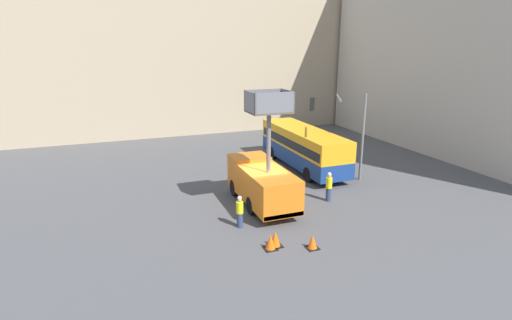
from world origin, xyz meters
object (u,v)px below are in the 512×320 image
Objects in this scene: traffic_cone_mid_road at (275,239)px; road_worker_near_truck at (240,212)px; traffic_cone_near_truck at (312,242)px; city_bus at (303,145)px; utility_truck at (262,180)px; road_worker_directing at (329,187)px; traffic_cone_far_side at (270,242)px; traffic_light_pole at (344,122)px.

road_worker_near_truck is at bearing 109.64° from traffic_cone_mid_road.
road_worker_near_truck reaches higher than traffic_cone_near_truck.
city_bus is 11.40m from road_worker_near_truck.
road_worker_directing is (4.05, -0.77, -0.66)m from utility_truck.
road_worker_directing is 6.18m from traffic_cone_near_truck.
utility_truck is 8.22m from city_bus.
traffic_cone_far_side is (-1.56, -5.00, -1.24)m from utility_truck.
city_bus is 12.84m from traffic_cone_near_truck.
utility_truck is at bearing 142.40° from city_bus.
traffic_cone_mid_road reaches higher than traffic_cone_far_side.
utility_truck reaches higher than traffic_cone_mid_road.
traffic_cone_far_side is (-5.61, -4.22, -0.58)m from road_worker_directing.
traffic_cone_far_side is (-1.86, 0.65, 0.02)m from traffic_cone_near_truck.
city_bus is at bearing -80.90° from road_worker_directing.
road_worker_near_truck is 2.82m from traffic_cone_far_side.
road_worker_directing is 7.05m from traffic_cone_far_side.
city_bus is at bearing 56.18° from traffic_cone_far_side.
traffic_cone_far_side is at bearing 138.26° from road_worker_near_truck.
traffic_light_pole is 3.30× the size of road_worker_directing.
traffic_cone_mid_road is at bearing 29.25° from traffic_cone_far_side.
utility_truck is at bearing 72.70° from traffic_cone_far_side.
traffic_cone_near_truck is (0.30, -5.65, -1.26)m from utility_truck.
city_bus reaches higher than road_worker_near_truck.
traffic_cone_far_side is at bearing 152.84° from city_bus.
road_worker_directing is at bearing -132.41° from traffic_light_pole.
traffic_cone_near_truck is 1.97m from traffic_cone_far_side.
traffic_light_pole reaches higher than traffic_cone_near_truck.
road_worker_directing is (-3.01, -3.29, -3.19)m from traffic_light_pole.
road_worker_directing is at bearing -10.82° from utility_truck.
utility_truck is 3.94× the size of road_worker_near_truck.
traffic_light_pole is 7.97× the size of traffic_cone_mid_road.
traffic_light_pole is 8.52× the size of traffic_cone_far_side.
utility_truck is at bearing -160.38° from traffic_light_pole.
utility_truck reaches higher than road_worker_near_truck.
road_worker_near_truck is 6.38m from road_worker_directing.
traffic_light_pole is at bearing -151.92° from city_bus.
utility_truck is at bearing 75.54° from traffic_cone_mid_road.
traffic_cone_near_truck is 0.94× the size of traffic_cone_far_side.
utility_truck is 3.22m from road_worker_near_truck.
utility_truck is 10.32× the size of traffic_cone_near_truck.
traffic_cone_mid_road is (-5.30, -4.05, -0.56)m from road_worker_directing.
traffic_light_pole is (1.32, -3.37, 2.32)m from city_bus.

